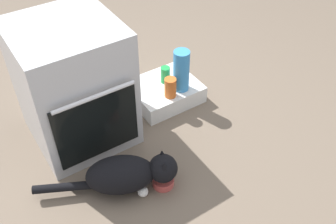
{
  "coord_description": "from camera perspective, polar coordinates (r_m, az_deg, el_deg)",
  "views": [
    {
      "loc": [
        -0.59,
        -1.44,
        1.81
      ],
      "look_at": [
        0.35,
        0.01,
        0.25
      ],
      "focal_mm": 41.32,
      "sensor_mm": 36.0,
      "label": 1
    }
  ],
  "objects": [
    {
      "name": "pantry_cabinet",
      "position": [
        2.77,
        -0.53,
        3.04
      ],
      "size": [
        0.46,
        0.39,
        0.13
      ],
      "primitive_type": "cube",
      "color": "white",
      "rests_on": "ground"
    },
    {
      "name": "soda_can",
      "position": [
        2.72,
        -0.4,
        5.51
      ],
      "size": [
        0.07,
        0.07,
        0.12
      ],
      "primitive_type": "cylinder",
      "color": "green",
      "rests_on": "pantry_cabinet"
    },
    {
      "name": "water_bottle",
      "position": [
        2.61,
        1.98,
        6.12
      ],
      "size": [
        0.11,
        0.11,
        0.3
      ],
      "primitive_type": "cylinder",
      "color": "#388CD1",
      "rests_on": "pantry_cabinet"
    },
    {
      "name": "ground",
      "position": [
        2.38,
        -7.13,
        -7.71
      ],
      "size": [
        8.0,
        8.0,
        0.0
      ],
      "primitive_type": "plane",
      "color": "#6B5B4C"
    },
    {
      "name": "food_bowl",
      "position": [
        2.25,
        -0.71,
        -10.11
      ],
      "size": [
        0.13,
        0.13,
        0.08
      ],
      "color": "#C64C47",
      "rests_on": "ground"
    },
    {
      "name": "sauce_jar",
      "position": [
        2.59,
        0.35,
        3.63
      ],
      "size": [
        0.08,
        0.08,
        0.14
      ],
      "primitive_type": "cylinder",
      "color": "#D16023",
      "rests_on": "pantry_cabinet"
    },
    {
      "name": "oven",
      "position": [
        2.36,
        -13.73,
        3.83
      ],
      "size": [
        0.58,
        0.64,
        0.79
      ],
      "color": "#B7BABF",
      "rests_on": "ground"
    },
    {
      "name": "cat",
      "position": [
        2.17,
        -5.97,
        -9.06
      ],
      "size": [
        0.74,
        0.41,
        0.24
      ],
      "rotation": [
        0.0,
        0.0,
        -0.44
      ],
      "color": "black",
      "rests_on": "ground"
    }
  ]
}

